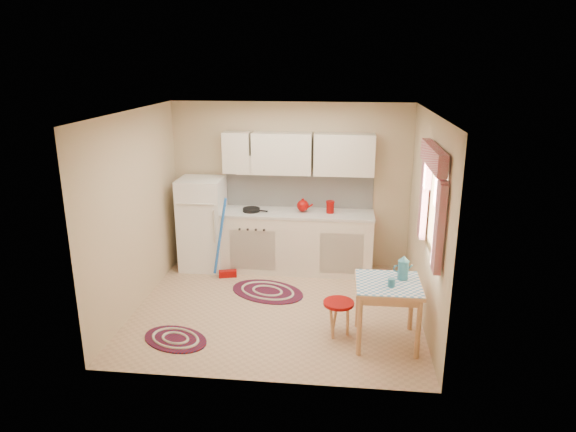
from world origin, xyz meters
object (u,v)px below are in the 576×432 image
object	(u,v)px
stool	(338,318)
base_cabinets	(297,242)
fridge	(203,224)
table	(387,313)

from	to	relation	value
stool	base_cabinets	bearing A→B (deg)	109.23
fridge	stool	distance (m)	2.83
fridge	stool	bearing A→B (deg)	-41.35
stool	table	bearing A→B (deg)	-9.74
base_cabinets	stool	world-z (taller)	base_cabinets
base_cabinets	table	world-z (taller)	base_cabinets
table	stool	world-z (taller)	table
fridge	base_cabinets	size ratio (longest dim) A/B	0.62
table	stool	size ratio (longest dim) A/B	1.71
fridge	base_cabinets	world-z (taller)	fridge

